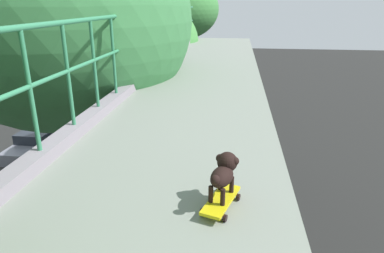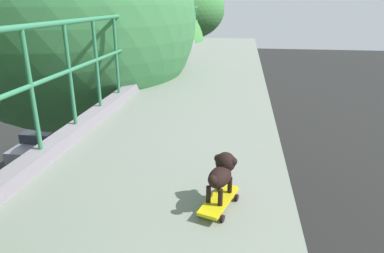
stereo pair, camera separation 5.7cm
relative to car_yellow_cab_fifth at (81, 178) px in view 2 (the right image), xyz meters
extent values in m
cylinder|color=#348359|center=(4.53, -9.06, 6.12)|extent=(0.04, 0.04, 1.14)
cylinder|color=#348359|center=(4.53, -8.32, 6.12)|extent=(0.04, 0.04, 1.14)
cylinder|color=#348359|center=(4.53, -7.58, 6.12)|extent=(0.04, 0.04, 1.14)
cylinder|color=#348359|center=(4.53, -6.84, 6.12)|extent=(0.04, 0.04, 1.14)
cylinder|color=#348359|center=(4.53, -6.10, 6.12)|extent=(0.04, 0.04, 1.14)
cylinder|color=#348359|center=(4.53, -5.36, 6.12)|extent=(0.04, 0.04, 1.14)
cylinder|color=#348359|center=(4.53, -4.62, 6.12)|extent=(0.04, 0.04, 1.14)
cylinder|color=#348359|center=(4.53, -3.88, 6.12)|extent=(0.04, 0.04, 1.14)
cylinder|color=#348359|center=(4.53, -3.14, 6.12)|extent=(0.04, 0.04, 1.14)
cylinder|color=#348359|center=(4.53, -2.40, 6.12)|extent=(0.04, 0.04, 1.14)
cylinder|color=#348359|center=(4.53, -1.66, 6.12)|extent=(0.04, 0.04, 1.14)
cylinder|color=#348359|center=(4.53, -0.92, 6.12)|extent=(0.04, 0.04, 1.14)
cylinder|color=#348359|center=(4.53, -0.19, 6.12)|extent=(0.04, 0.04, 1.14)
cylinder|color=#348359|center=(4.53, 0.55, 6.12)|extent=(0.04, 0.04, 1.14)
cylinder|color=#348359|center=(4.53, 1.29, 6.12)|extent=(0.04, 0.04, 1.14)
cylinder|color=#348359|center=(4.53, 2.03, 6.12)|extent=(0.04, 0.04, 1.14)
cube|color=yellow|center=(0.00, 0.06, -0.17)|extent=(1.85, 3.83, 0.57)
cube|color=#1E232B|center=(0.00, -0.13, 0.42)|extent=(1.53, 2.02, 0.60)
cube|color=silver|center=(0.00, -0.13, 0.79)|extent=(0.36, 0.16, 0.12)
cylinder|color=black|center=(0.89, 1.35, -0.31)|extent=(0.19, 0.65, 0.65)
cylinder|color=black|center=(-0.89, 1.35, -0.31)|extent=(0.19, 0.65, 0.65)
cylinder|color=black|center=(0.89, -1.24, -0.31)|extent=(0.19, 0.65, 0.65)
cylinder|color=black|center=(-0.89, -1.24, -0.31)|extent=(0.19, 0.65, 0.65)
cube|color=slate|center=(-3.64, 3.39, -0.11)|extent=(1.71, 4.08, 0.60)
cube|color=#1E232B|center=(-3.64, 3.57, 0.44)|extent=(1.56, 2.06, 0.50)
cylinder|color=black|center=(-2.83, 2.01, -0.29)|extent=(0.21, 0.69, 0.69)
cylinder|color=black|center=(-4.45, 2.01, -0.29)|extent=(0.21, 0.69, 0.69)
cylinder|color=black|center=(-2.83, 4.76, -0.29)|extent=(0.21, 0.69, 0.69)
cylinder|color=black|center=(-4.45, 4.76, -0.29)|extent=(0.21, 0.69, 0.69)
cube|color=navy|center=(0.00, 7.56, -0.07)|extent=(1.84, 3.98, 0.66)
cube|color=#1E232B|center=(0.00, 7.21, 0.57)|extent=(1.59, 2.13, 0.62)
cylinder|color=black|center=(0.88, 8.90, -0.30)|extent=(0.21, 0.66, 0.66)
cylinder|color=black|center=(-0.88, 8.90, -0.30)|extent=(0.21, 0.66, 0.66)
cylinder|color=black|center=(0.88, 6.22, -0.30)|extent=(0.21, 0.66, 0.66)
cylinder|color=black|center=(-0.88, 6.22, -0.30)|extent=(0.21, 0.66, 0.66)
cube|color=#B30F18|center=(-4.02, 19.45, 1.09)|extent=(2.54, 10.70, 2.88)
cube|color=black|center=(-4.02, 19.45, 1.59)|extent=(2.56, 9.84, 0.70)
cylinder|color=black|center=(-2.80, 23.20, -0.15)|extent=(0.28, 0.96, 0.96)
cylinder|color=black|center=(-5.24, 23.20, -0.15)|extent=(0.28, 0.96, 0.96)
cylinder|color=black|center=(-2.80, 16.51, -0.15)|extent=(0.28, 0.96, 0.96)
cylinder|color=black|center=(-5.24, 16.51, -0.15)|extent=(0.28, 0.96, 0.96)
cylinder|color=brown|center=(2.68, -4.66, 2.19)|extent=(0.52, 0.52, 5.64)
ellipsoid|color=#3C7F47|center=(2.68, -4.66, 6.52)|extent=(5.50, 5.50, 4.71)
cylinder|color=brown|center=(2.83, 2.03, 1.78)|extent=(0.48, 0.48, 4.84)
ellipsoid|color=#40843D|center=(2.83, 2.03, 5.32)|extent=(4.04, 4.04, 3.42)
cylinder|color=#4B3E27|center=(2.75, 11.07, 2.24)|extent=(0.42, 0.42, 5.76)
ellipsoid|color=#3E853F|center=(2.75, 11.07, 6.44)|extent=(4.79, 4.79, 3.78)
cube|color=gold|center=(6.31, -9.62, 5.48)|extent=(0.29, 0.50, 0.02)
cylinder|color=black|center=(6.44, -9.50, 5.44)|extent=(0.04, 0.06, 0.05)
cylinder|color=black|center=(6.27, -9.44, 5.44)|extent=(0.04, 0.06, 0.05)
cylinder|color=black|center=(6.35, -9.79, 5.44)|extent=(0.04, 0.06, 0.05)
cylinder|color=black|center=(6.18, -9.74, 5.44)|extent=(0.04, 0.06, 0.05)
cylinder|color=black|center=(6.39, -9.51, 5.56)|extent=(0.05, 0.05, 0.13)
cylinder|color=black|center=(6.30, -9.48, 5.56)|extent=(0.05, 0.05, 0.13)
cylinder|color=black|center=(6.32, -9.70, 5.56)|extent=(0.05, 0.05, 0.13)
cylinder|color=black|center=(6.23, -9.67, 5.56)|extent=(0.05, 0.05, 0.13)
ellipsoid|color=black|center=(6.31, -9.59, 5.67)|extent=(0.23, 0.30, 0.14)
sphere|color=black|center=(6.34, -9.48, 5.74)|extent=(0.16, 0.16, 0.16)
ellipsoid|color=black|center=(6.37, -9.41, 5.73)|extent=(0.07, 0.08, 0.05)
sphere|color=black|center=(6.40, -9.50, 5.76)|extent=(0.07, 0.07, 0.07)
sphere|color=black|center=(6.29, -9.46, 5.76)|extent=(0.07, 0.07, 0.07)
sphere|color=black|center=(6.27, -9.73, 5.71)|extent=(0.07, 0.07, 0.07)
camera|label=1|loc=(6.38, -11.88, 6.90)|focal=32.10mm
camera|label=2|loc=(6.43, -11.87, 6.90)|focal=32.10mm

